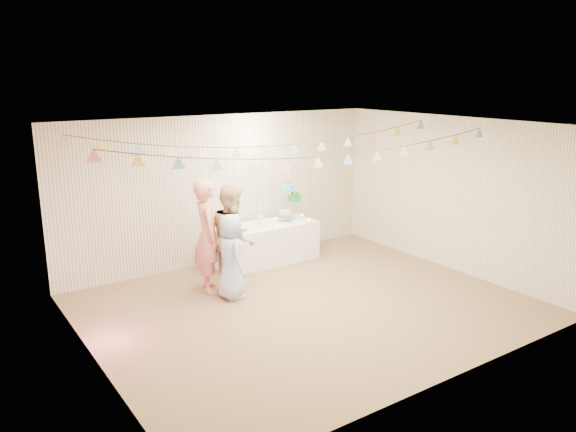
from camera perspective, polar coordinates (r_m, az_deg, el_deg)
floor at (r=8.24m, az=2.00°, el=-9.11°), size 6.00×6.00×0.00m
ceiling at (r=7.60m, az=2.17°, el=9.20°), size 6.00×6.00×0.00m
back_wall at (r=9.89m, az=-6.51°, el=2.69°), size 6.00×6.00×0.00m
front_wall at (r=6.08m, az=16.21°, el=-5.23°), size 6.00×6.00×0.00m
left_wall at (r=6.58m, az=-19.56°, el=-4.02°), size 5.00×5.00×0.00m
right_wall at (r=9.85m, az=16.31°, el=2.15°), size 5.00×5.00×0.00m
table at (r=9.98m, az=-2.27°, el=-2.77°), size 1.85×0.74×0.69m
cake_stand at (r=10.13m, az=0.18°, el=1.82°), size 0.61×0.36×0.68m
cake_bottom at (r=10.06m, az=-0.34°, el=0.26°), size 0.31×0.31×0.15m
cake_middle at (r=10.30m, az=0.72°, el=2.13°), size 0.27×0.27×0.22m
cake_top_tier at (r=10.01m, az=-0.01°, el=3.36°), size 0.25×0.25×0.19m
platter at (r=9.54m, az=-5.12°, el=-1.05°), size 0.37×0.37×0.02m
posy at (r=9.85m, az=-2.88°, el=-0.08°), size 0.14×0.14×0.16m
person_adult_a at (r=8.61m, az=-8.15°, el=-2.00°), size 0.59×0.73×1.76m
person_adult_b at (r=8.69m, az=-5.60°, el=-2.12°), size 0.91×1.00×1.66m
person_child at (r=8.36m, az=-5.81°, el=-4.11°), size 0.49×0.68×1.29m
bunting_back at (r=8.53m, az=-2.27°, el=8.06°), size 5.60×1.10×0.40m
bunting_front at (r=7.47m, az=3.07°, el=6.94°), size 5.60×0.90×0.36m
tealight_0 at (r=9.37m, az=-5.96°, el=-1.68°), size 0.04×0.04×0.03m
tealight_1 at (r=9.86m, az=-4.57°, el=-0.84°), size 0.04×0.04×0.03m
tealight_2 at (r=9.76m, az=-1.11°, el=-0.96°), size 0.04×0.04×0.03m
tealight_3 at (r=10.25m, az=-1.28°, el=-0.22°), size 0.04×0.04×0.03m
tealight_4 at (r=10.19m, az=2.16°, el=-0.32°), size 0.04×0.04×0.03m
tealight_5 at (r=10.49m, az=1.45°, el=0.12°), size 0.04×0.04×0.03m
tealight_6 at (r=10.25m, az=-0.70°, el=-0.21°), size 0.04×0.04×0.03m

